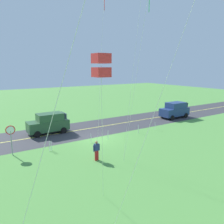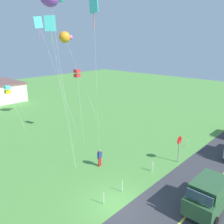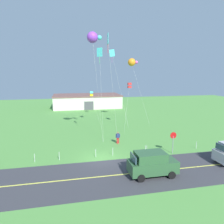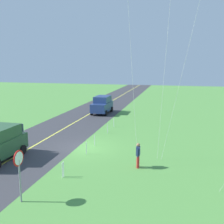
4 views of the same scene
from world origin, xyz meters
TOP-DOWN VIEW (x-y plane):
  - ground_plane at (0.00, 0.00)m, footprint 120.00×120.00m
  - asphalt_road at (0.00, -4.00)m, footprint 120.00×7.00m
  - road_centre_stripe at (0.00, -4.00)m, footprint 120.00×0.16m
  - car_parked_west_far at (-13.97, -2.53)m, footprint 4.40×2.12m
  - stop_sign at (8.40, -0.10)m, footprint 0.76×0.08m
  - person_adult_near at (2.96, 4.68)m, footprint 0.58×0.22m
  - fence_post_0 at (-7.06, 0.70)m, footprint 0.05×0.05m
  - fence_post_1 at (-4.53, 0.70)m, footprint 0.05×0.05m
  - fence_post_2 at (-0.56, 0.70)m, footprint 0.05×0.05m
  - fence_post_3 at (1.40, 0.70)m, footprint 0.05×0.05m
  - fence_post_4 at (5.33, 0.70)m, footprint 0.05×0.05m
  - fence_post_5 at (5.49, 0.70)m, footprint 0.05×0.05m

SIDE VIEW (x-z plane):
  - ground_plane at x=0.00m, z-range -0.10..0.00m
  - asphalt_road at x=0.00m, z-range 0.00..0.00m
  - road_centre_stripe at x=0.00m, z-range 0.00..0.01m
  - fence_post_0 at x=-7.06m, z-range 0.00..0.90m
  - fence_post_1 at x=-4.53m, z-range 0.00..0.90m
  - fence_post_2 at x=-0.56m, z-range 0.00..0.90m
  - fence_post_3 at x=1.40m, z-range 0.00..0.90m
  - fence_post_4 at x=5.33m, z-range 0.00..0.90m
  - fence_post_5 at x=5.49m, z-range 0.00..0.90m
  - person_adult_near at x=2.96m, z-range 0.06..1.66m
  - car_parked_west_far at x=-13.97m, z-range 0.03..2.27m
  - stop_sign at x=8.40m, z-range 0.52..3.08m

